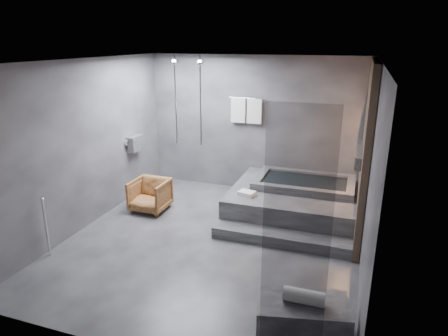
% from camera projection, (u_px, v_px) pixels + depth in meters
% --- Properties ---
extents(room, '(5.00, 5.04, 2.82)m').
position_uv_depth(room, '(242.00, 134.00, 5.97)').
color(room, '#2B2B2D').
rests_on(room, ground).
extents(tub_deck, '(2.20, 2.00, 0.50)m').
position_uv_depth(tub_deck, '(293.00, 202.00, 7.31)').
color(tub_deck, '#303032').
rests_on(tub_deck, ground).
extents(tub_step, '(2.20, 0.36, 0.18)m').
position_uv_depth(tub_step, '(280.00, 238.00, 6.30)').
color(tub_step, '#303032').
rests_on(tub_step, ground).
extents(concrete_bench, '(1.06, 0.73, 0.44)m').
position_uv_depth(concrete_bench, '(302.00, 319.00, 4.28)').
color(concrete_bench, '#343336').
rests_on(concrete_bench, ground).
extents(driftwood_chair, '(0.65, 0.67, 0.60)m').
position_uv_depth(driftwood_chair, '(150.00, 195.00, 7.47)').
color(driftwood_chair, '#4F2C13').
rests_on(driftwood_chair, ground).
extents(rolled_towel, '(0.43, 0.16, 0.16)m').
position_uv_depth(rolled_towel, '(304.00, 297.00, 4.18)').
color(rolled_towel, white).
rests_on(rolled_towel, concrete_bench).
extents(deck_towel, '(0.32, 0.26, 0.07)m').
position_uv_depth(deck_towel, '(247.00, 193.00, 6.92)').
color(deck_towel, white).
rests_on(deck_towel, tub_deck).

